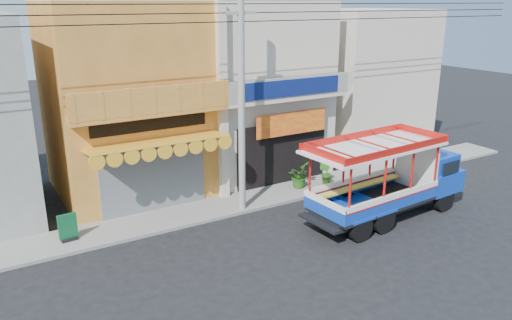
# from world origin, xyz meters

# --- Properties ---
(ground) EXTENTS (90.00, 90.00, 0.00)m
(ground) POSITION_xyz_m (0.00, 0.00, 0.00)
(ground) COLOR black
(ground) RESTS_ON ground
(sidewalk) EXTENTS (30.00, 2.00, 0.12)m
(sidewalk) POSITION_xyz_m (0.00, 4.00, 0.06)
(sidewalk) COLOR slate
(sidewalk) RESTS_ON ground
(shophouse_left) EXTENTS (6.00, 7.50, 8.24)m
(shophouse_left) POSITION_xyz_m (-4.00, 7.96, 4.11)
(shophouse_left) COLOR #B17127
(shophouse_left) RESTS_ON ground
(shophouse_right) EXTENTS (6.00, 6.75, 8.24)m
(shophouse_right) POSITION_xyz_m (2.00, 7.96, 4.11)
(shophouse_right) COLOR beige
(shophouse_right) RESTS_ON ground
(party_pilaster) EXTENTS (0.35, 0.30, 8.00)m
(party_pilaster) POSITION_xyz_m (-1.00, 4.85, 4.00)
(party_pilaster) COLOR beige
(party_pilaster) RESTS_ON ground
(filler_building_right) EXTENTS (6.00, 6.00, 7.60)m
(filler_building_right) POSITION_xyz_m (9.00, 8.00, 3.80)
(filler_building_right) COLOR beige
(filler_building_right) RESTS_ON ground
(utility_pole) EXTENTS (28.00, 0.26, 9.00)m
(utility_pole) POSITION_xyz_m (-0.85, 3.30, 5.03)
(utility_pole) COLOR gray
(utility_pole) RESTS_ON ground
(songthaew_truck) EXTENTS (7.09, 2.71, 3.25)m
(songthaew_truck) POSITION_xyz_m (3.97, 0.01, 1.57)
(songthaew_truck) COLOR black
(songthaew_truck) RESTS_ON ground
(green_sign) EXTENTS (0.64, 0.33, 0.98)m
(green_sign) POSITION_xyz_m (-7.50, 3.93, 0.53)
(green_sign) COLOR black
(green_sign) RESTS_ON sidewalk
(potted_plant_a) EXTENTS (1.31, 1.31, 1.10)m
(potted_plant_a) POSITION_xyz_m (2.30, 4.10, 0.67)
(potted_plant_a) COLOR #275819
(potted_plant_a) RESTS_ON sidewalk
(potted_plant_b) EXTENTS (0.64, 0.71, 1.06)m
(potted_plant_b) POSITION_xyz_m (3.57, 3.80, 0.65)
(potted_plant_b) COLOR #275819
(potted_plant_b) RESTS_ON sidewalk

